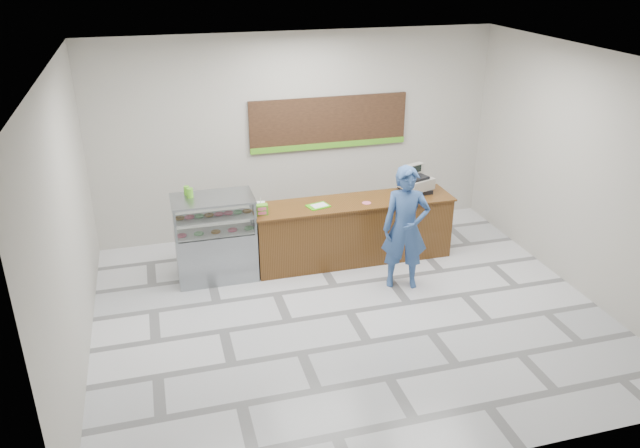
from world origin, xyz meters
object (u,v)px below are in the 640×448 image
object	(u,v)px
sales_counter	(353,231)
display_case	(215,237)
customer	(405,228)
cash_register	(415,182)
serving_tray	(318,206)

from	to	relation	value
sales_counter	display_case	bearing A→B (deg)	-180.00
customer	cash_register	bearing A→B (deg)	78.25
cash_register	customer	distance (m)	1.36
display_case	sales_counter	bearing A→B (deg)	0.00
sales_counter	cash_register	size ratio (longest dim) A/B	5.55
sales_counter	customer	bearing A→B (deg)	-64.83
serving_tray	sales_counter	bearing A→B (deg)	-9.46
sales_counter	cash_register	bearing A→B (deg)	8.10
cash_register	serving_tray	xyz separation A→B (m)	(-1.72, -0.22, -0.15)
cash_register	customer	xyz separation A→B (m)	(-0.65, -1.17, -0.24)
cash_register	customer	bearing A→B (deg)	-137.60
display_case	cash_register	world-z (taller)	cash_register
sales_counter	customer	world-z (taller)	customer
sales_counter	serving_tray	size ratio (longest dim) A/B	8.40
cash_register	customer	size ratio (longest dim) A/B	0.31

